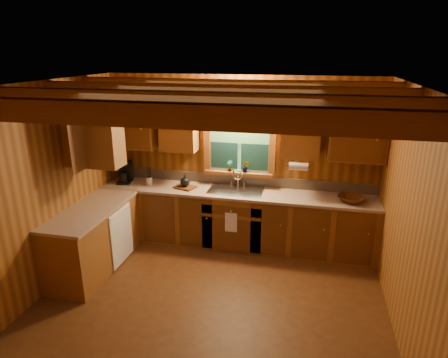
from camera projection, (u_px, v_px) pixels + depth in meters
name	position (u px, v px, depth m)	size (l,w,h in m)	color
room	(208.00, 206.00, 4.29)	(4.20, 4.20, 4.20)	#542F14
ceiling_beams	(206.00, 97.00, 3.91)	(4.20, 2.54, 0.18)	brown
base_cabinets	(199.00, 224.00, 5.86)	(4.20, 2.22, 0.86)	brown
countertop	(200.00, 197.00, 5.72)	(4.20, 2.24, 0.04)	tan
backsplash	(239.00, 180.00, 6.13)	(4.20, 0.02, 0.16)	tan
dishwasher_panel	(122.00, 236.00, 5.50)	(0.02, 0.60, 0.80)	white
upper_cabinets	(195.00, 131.00, 5.55)	(4.19, 1.77, 0.78)	brown
window	(239.00, 147.00, 5.94)	(1.12, 0.08, 1.00)	brown
window_sill	(239.00, 173.00, 6.03)	(1.06, 0.14, 0.04)	brown
wall_sconce	(238.00, 106.00, 5.63)	(0.45, 0.21, 0.17)	black
paper_towel_roll	(299.00, 166.00, 5.49)	(0.11, 0.11, 0.27)	white
dish_towel	(231.00, 223.00, 5.71)	(0.18, 0.01, 0.30)	white
sink	(236.00, 193.00, 5.91)	(0.82, 0.48, 0.43)	silver
coffee_maker	(125.00, 172.00, 6.23)	(0.20, 0.25, 0.35)	black
utensil_crock	(149.00, 180.00, 6.13)	(0.11, 0.11, 0.30)	silver
cutting_board	(185.00, 187.00, 6.01)	(0.31, 0.22, 0.03)	#593013
teakettle	(185.00, 182.00, 5.98)	(0.15, 0.15, 0.19)	black
wicker_basket	(351.00, 199.00, 5.45)	(0.36, 0.36, 0.09)	#48230C
potted_plant_left	(230.00, 166.00, 6.00)	(0.09, 0.06, 0.18)	#593013
potted_plant_right	(246.00, 166.00, 5.95)	(0.11, 0.08, 0.19)	#593013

